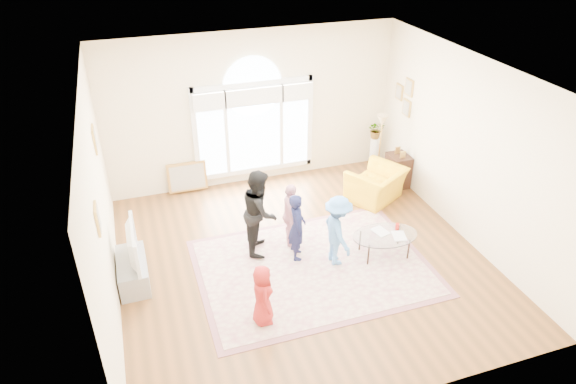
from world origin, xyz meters
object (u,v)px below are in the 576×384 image
object	(u,v)px
tv_console	(133,271)
coffee_table	(385,236)
television	(128,245)
area_rug	(313,267)
armchair	(376,185)

from	to	relation	value
tv_console	coffee_table	xyz separation A→B (m)	(4.12, -0.63, 0.19)
television	coffee_table	xyz separation A→B (m)	(4.11, -0.63, -0.32)
tv_console	television	bearing A→B (deg)	0.00
area_rug	television	xyz separation A→B (m)	(-2.84, 0.59, 0.71)
armchair	coffee_table	bearing A→B (deg)	37.50
area_rug	coffee_table	distance (m)	1.33
coffee_table	armchair	xyz separation A→B (m)	(0.71, 1.72, -0.06)
tv_console	coffee_table	distance (m)	4.17
area_rug	tv_console	size ratio (longest dim) A/B	3.60
area_rug	coffee_table	size ratio (longest dim) A/B	3.02
tv_console	area_rug	bearing A→B (deg)	-11.64
television	armchair	world-z (taller)	television
television	coffee_table	world-z (taller)	television
tv_console	television	distance (m)	0.51
coffee_table	television	bearing A→B (deg)	176.72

